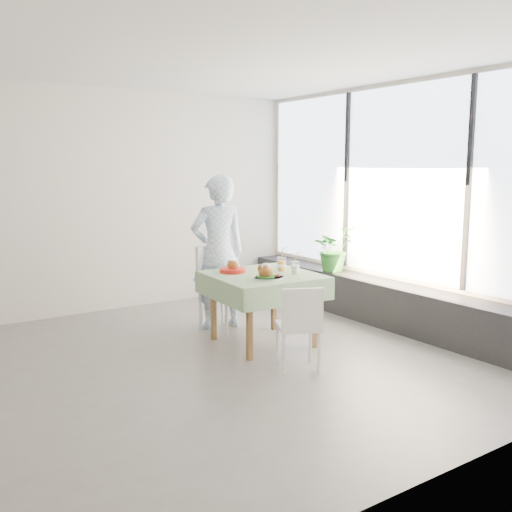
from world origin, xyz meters
TOP-DOWN VIEW (x-y plane):
  - floor at (0.00, 0.00)m, footprint 6.00×6.00m
  - ceiling at (0.00, 0.00)m, footprint 6.00×6.00m
  - wall_back at (0.00, 2.50)m, footprint 6.00×0.02m
  - wall_front at (0.00, -2.50)m, footprint 6.00×0.02m
  - wall_right at (3.00, 0.00)m, footprint 0.02×5.00m
  - window_pane at (2.97, 0.00)m, footprint 0.01×4.80m
  - window_ledge at (2.80, 0.00)m, footprint 0.40×4.80m
  - cafe_table at (1.18, 0.21)m, footprint 1.10×1.10m
  - chair_far at (1.12, 0.91)m, footprint 0.57×0.57m
  - chair_near at (1.03, -0.58)m, footprint 0.49×0.49m
  - diner at (1.11, 1.00)m, footprint 0.70×0.53m
  - main_dish at (1.07, -0.03)m, footprint 0.31×0.31m
  - juice_cup_orange at (1.46, 0.26)m, footprint 0.10×0.10m
  - juice_cup_lemonade at (1.46, 0.03)m, footprint 0.09×0.09m
  - second_dish at (0.97, 0.46)m, footprint 0.27×0.27m
  - potted_plant at (2.77, 0.91)m, footprint 0.58×0.51m

SIDE VIEW (x-z plane):
  - floor at x=0.00m, z-range 0.00..0.00m
  - chair_near at x=1.03m, z-range -0.15..0.64m
  - window_ledge at x=2.80m, z-range 0.00..0.50m
  - chair_far at x=1.12m, z-range -0.18..0.77m
  - cafe_table at x=1.18m, z-range 0.09..0.83m
  - second_dish at x=0.97m, z-range 0.72..0.84m
  - potted_plant at x=2.77m, z-range 0.50..1.09m
  - main_dish at x=1.07m, z-range 0.71..0.88m
  - juice_cup_lemonade at x=1.46m, z-range 0.67..0.93m
  - juice_cup_orange at x=1.46m, z-range 0.67..0.95m
  - diner at x=1.11m, z-range 0.00..1.75m
  - wall_back at x=0.00m, z-range 0.00..2.80m
  - wall_front at x=0.00m, z-range 0.00..2.80m
  - wall_right at x=3.00m, z-range 0.00..2.80m
  - window_pane at x=2.97m, z-range 0.56..2.74m
  - ceiling at x=0.00m, z-range 2.80..2.80m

